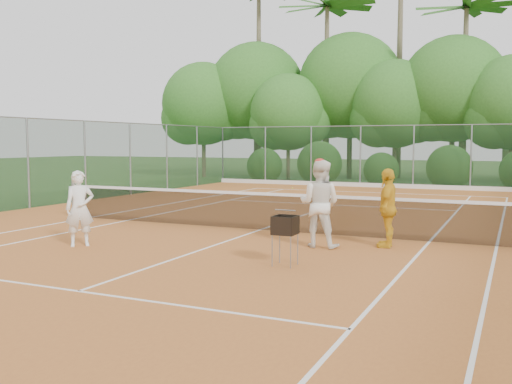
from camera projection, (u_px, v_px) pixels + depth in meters
ground at (258, 231)px, 14.20m from camera, size 120.00×120.00×0.00m
clay_court at (258, 231)px, 14.20m from camera, size 18.00×36.00×0.02m
tennis_net at (258, 210)px, 14.16m from camera, size 11.97×0.10×1.10m
player_white at (80, 208)px, 12.03m from camera, size 0.68×0.68×1.60m
player_center_grp at (320, 203)px, 11.92m from camera, size 0.89×0.70×1.86m
player_yellow at (388, 208)px, 11.92m from camera, size 0.46×0.99×1.66m
ball_hopper at (285, 226)px, 10.12m from camera, size 0.39×0.39×0.90m
stray_ball_a at (293, 188)px, 26.94m from camera, size 0.07×0.07×0.07m
stray_ball_b at (320, 189)px, 26.22m from camera, size 0.07×0.07×0.07m
stray_ball_c at (433, 203)px, 20.49m from camera, size 0.07×0.07×0.07m
court_markings at (258, 230)px, 14.20m from camera, size 11.03×23.83×0.01m
fence_back at (386, 157)px, 27.64m from camera, size 18.07×0.07×3.00m
tropical_treeline at (434, 90)px, 31.46m from camera, size 32.10×8.49×15.03m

